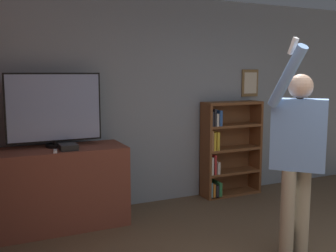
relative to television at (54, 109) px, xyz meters
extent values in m
cube|color=gray|center=(1.70, 0.31, 0.03)|extent=(6.92, 0.06, 2.70)
cube|color=olive|center=(2.81, 0.26, 0.25)|extent=(0.27, 0.02, 0.39)
cube|color=beige|center=(2.81, 0.25, 0.25)|extent=(0.21, 0.01, 0.30)
cube|color=brown|center=(0.00, -0.09, -0.87)|extent=(1.49, 0.60, 0.90)
cylinder|color=black|center=(0.00, 0.00, -0.41)|extent=(0.22, 0.22, 0.03)
cylinder|color=black|center=(0.00, 0.00, -0.37)|extent=(0.06, 0.06, 0.05)
cube|color=black|center=(0.00, 0.00, 0.02)|extent=(1.03, 0.04, 0.76)
cube|color=#8C9EC6|center=(0.00, -0.02, 0.02)|extent=(0.99, 0.01, 0.73)
cube|color=black|center=(0.10, -0.22, -0.39)|extent=(0.18, 0.22, 0.06)
cube|color=white|center=(-0.05, -0.30, -0.41)|extent=(0.06, 0.14, 0.02)
cube|color=brown|center=(2.00, 0.12, -0.66)|extent=(0.04, 0.28, 1.32)
cube|color=brown|center=(2.83, 0.12, -0.66)|extent=(0.04, 0.28, 1.32)
cube|color=brown|center=(2.42, 0.25, -0.66)|extent=(0.86, 0.01, 1.32)
cube|color=brown|center=(2.42, 0.12, -1.30)|extent=(0.79, 0.28, 0.04)
cube|color=brown|center=(2.42, 0.12, -0.99)|extent=(0.79, 0.28, 0.04)
cube|color=brown|center=(2.42, 0.12, -0.66)|extent=(0.79, 0.28, 0.04)
cube|color=brown|center=(2.42, 0.12, -0.33)|extent=(0.79, 0.28, 0.04)
cube|color=brown|center=(2.42, 0.12, -0.02)|extent=(0.79, 0.28, 0.04)
cube|color=#5B8E99|center=(2.03, 0.09, -1.19)|extent=(0.02, 0.23, 0.22)
cube|color=orange|center=(2.07, 0.09, -1.21)|extent=(0.03, 0.22, 0.20)
cube|color=#232328|center=(2.12, 0.08, -1.22)|extent=(0.04, 0.20, 0.18)
cube|color=#338447|center=(2.17, 0.09, -1.20)|extent=(0.04, 0.23, 0.21)
cube|color=beige|center=(2.04, 0.09, -0.85)|extent=(0.03, 0.22, 0.24)
cube|color=red|center=(2.08, 0.08, -0.84)|extent=(0.03, 0.20, 0.27)
cube|color=beige|center=(2.13, 0.08, -0.89)|extent=(0.04, 0.21, 0.17)
cube|color=#99663D|center=(2.03, 0.10, -0.51)|extent=(0.02, 0.25, 0.27)
cube|color=gold|center=(2.07, 0.09, -0.52)|extent=(0.03, 0.22, 0.25)
cube|color=gold|center=(2.12, 0.10, -0.52)|extent=(0.04, 0.25, 0.25)
cube|color=#232328|center=(2.03, 0.10, -0.21)|extent=(0.02, 0.25, 0.20)
cube|color=#232328|center=(2.07, 0.10, -0.20)|extent=(0.03, 0.25, 0.23)
cube|color=beige|center=(2.10, 0.09, -0.23)|extent=(0.04, 0.24, 0.17)
cube|color=#2D569E|center=(2.15, 0.10, -0.21)|extent=(0.04, 0.25, 0.21)
cylinder|color=gray|center=(1.77, -1.77, -0.90)|extent=(0.13, 0.13, 0.85)
cylinder|color=gray|center=(1.95, -1.77, -0.90)|extent=(0.13, 0.13, 0.85)
cube|color=#6B93D1|center=(1.86, -1.77, -0.15)|extent=(0.49, 0.49, 0.64)
sphere|color=tan|center=(1.86, -1.77, 0.28)|extent=(0.22, 0.22, 0.22)
cylinder|color=#6B93D1|center=(2.12, -1.77, -0.16)|extent=(0.09, 0.09, 0.59)
cylinder|color=#6B93D1|center=(1.60, -1.89, 0.36)|extent=(0.09, 0.41, 0.53)
cube|color=white|center=(1.60, -1.95, 0.61)|extent=(0.04, 0.09, 0.14)
camera|label=1|loc=(-0.66, -4.44, 0.40)|focal=42.00mm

